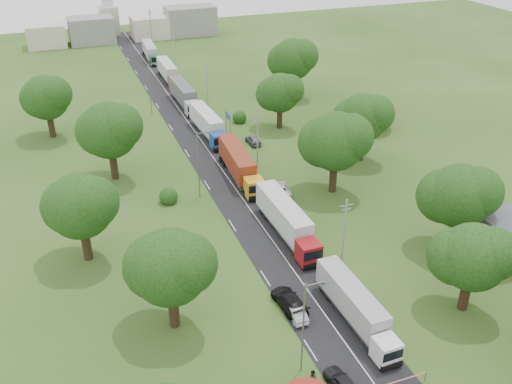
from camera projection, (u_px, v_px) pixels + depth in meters
name	position (u px, v px, depth m)	size (l,w,h in m)	color
ground	(275.00, 244.00, 70.67)	(260.00, 260.00, 0.00)	#294A18
road	(226.00, 176.00, 87.11)	(8.00, 200.00, 0.04)	black
info_sign	(228.00, 119.00, 99.58)	(0.12, 3.10, 4.10)	slate
pole_1	(344.00, 233.00, 64.33)	(1.60, 0.24, 9.00)	gray
pole_2	(258.00, 140.00, 87.36)	(1.60, 0.24, 9.00)	gray
pole_3	(207.00, 86.00, 110.38)	(1.60, 0.24, 9.00)	gray
pole_4	(174.00, 50.00, 133.40)	(1.60, 0.24, 9.00)	gray
pole_5	(151.00, 25.00, 156.42)	(1.60, 0.24, 9.00)	gray
lamp_0	(305.00, 324.00, 49.93)	(2.03, 0.22, 10.00)	slate
lamp_1	(199.00, 161.00, 78.70)	(2.03, 0.22, 10.00)	slate
lamp_2	(150.00, 86.00, 107.48)	(2.03, 0.22, 10.00)	slate
tree_2	(472.00, 256.00, 57.07)	(8.00, 8.00, 10.10)	#382616
tree_3	(459.00, 195.00, 66.83)	(8.80, 8.80, 11.07)	#382616
tree_4	(335.00, 141.00, 79.21)	(9.60, 9.60, 12.05)	#382616
tree_5	(363.00, 117.00, 88.82)	(8.80, 8.80, 11.07)	#382616
tree_6	(280.00, 93.00, 100.95)	(8.00, 8.00, 10.10)	#382616
tree_7	(293.00, 59.00, 115.45)	(9.60, 9.60, 12.05)	#382616
tree_10	(169.00, 266.00, 54.53)	(8.80, 8.80, 11.07)	#382616
tree_11	(80.00, 205.00, 64.73)	(8.80, 8.80, 11.07)	#382616
tree_12	(109.00, 130.00, 82.71)	(9.60, 9.60, 12.05)	#382616
tree_13	(46.00, 97.00, 97.01)	(8.80, 8.80, 11.07)	#382616
house_cream	(367.00, 108.00, 102.72)	(10.08, 10.08, 5.80)	beige
distant_town	(131.00, 27.00, 159.64)	(52.00, 8.00, 8.00)	gray
church	(109.00, 16.00, 163.88)	(5.00, 5.00, 12.30)	beige
truck_0	(356.00, 306.00, 57.33)	(2.61, 13.70, 3.79)	white
truck_1	(287.00, 220.00, 71.45)	(2.84, 15.32, 4.24)	maroon
truck_2	(239.00, 164.00, 85.47)	(3.33, 15.37, 4.25)	gold
truck_3	(208.00, 124.00, 99.79)	(3.10, 14.88, 4.11)	#184390
truck_4	(184.00, 95.00, 113.36)	(2.85, 15.02, 4.16)	#B4B4B4
truck_5	(168.00, 72.00, 127.41)	(2.49, 14.13, 3.92)	maroon
truck_6	(150.00, 52.00, 142.44)	(2.92, 13.58, 3.75)	#215930
car_lane_front	(342.00, 382.00, 50.32)	(1.72, 4.26, 1.45)	black
car_lane_mid	(296.00, 311.00, 58.70)	(1.41, 4.04, 1.33)	#AFB1B8
car_lane_rear	(289.00, 301.00, 59.95)	(2.26, 5.55, 1.61)	black
car_verge_near	(279.00, 189.00, 81.80)	(2.56, 5.56, 1.54)	silver
car_verge_far	(253.00, 140.00, 97.28)	(1.69, 4.19, 1.43)	#595A60
pedestrian_booth	(313.00, 379.00, 50.35)	(0.92, 0.71, 1.89)	gray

